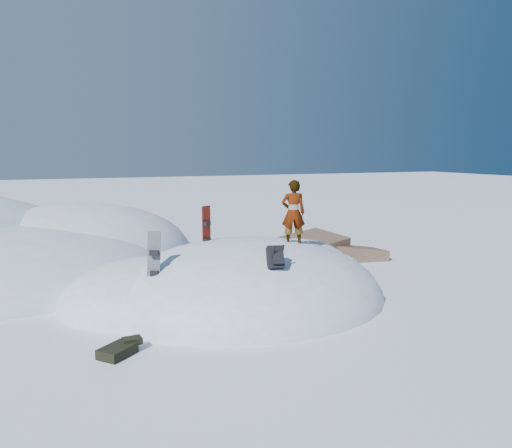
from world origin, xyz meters
name	(u,v)px	position (x,y,z in m)	size (l,w,h in m)	color
ground	(246,299)	(0.00, 0.00, 0.00)	(120.00, 120.00, 0.00)	white
snow_mound	(237,298)	(-0.17, 0.24, 0.00)	(8.00, 6.00, 3.00)	white
rock_outcrop	(317,262)	(3.72, 3.01, 0.01)	(4.68, 4.41, 1.68)	brown
snowboard_red	(207,234)	(-0.76, 0.79, 1.57)	(0.26, 0.22, 1.46)	#B71E09
snowboard_dark	(154,265)	(-2.39, -0.65, 1.22)	(0.37, 0.37, 1.49)	black
backpack	(276,258)	(-0.04, -1.77, 1.42)	(0.43, 0.52, 0.57)	black
gear_pile	(120,349)	(-3.36, -2.29, 0.11)	(0.86, 0.75, 0.23)	black
person	(293,213)	(1.13, -0.28, 2.14)	(0.59, 0.39, 1.62)	slate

